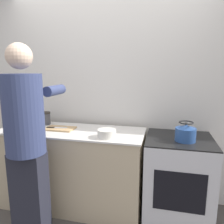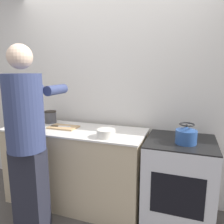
{
  "view_description": "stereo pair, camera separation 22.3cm",
  "coord_description": "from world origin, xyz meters",
  "px_view_note": "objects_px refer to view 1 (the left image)",
  "views": [
    {
      "loc": [
        0.66,
        -1.92,
        1.61
      ],
      "look_at": [
        0.15,
        0.21,
        1.18
      ],
      "focal_mm": 35.0,
      "sensor_mm": 36.0,
      "label": 1
    },
    {
      "loc": [
        0.87,
        -1.86,
        1.61
      ],
      "look_at": [
        0.15,
        0.21,
        1.18
      ],
      "focal_mm": 35.0,
      "sensor_mm": 36.0,
      "label": 2
    }
  ],
  "objects_px": {
    "person": "(26,138)",
    "bowl_prep": "(107,134)",
    "knife": "(56,128)",
    "canister_jar": "(44,118)",
    "oven": "(177,179)",
    "cutting_board": "(60,128)",
    "kettle": "(186,133)"
  },
  "relations": [
    {
      "from": "person",
      "to": "bowl_prep",
      "type": "distance_m",
      "value": 0.76
    },
    {
      "from": "knife",
      "to": "canister_jar",
      "type": "xyz_separation_m",
      "value": [
        -0.26,
        0.19,
        0.06
      ]
    },
    {
      "from": "oven",
      "to": "cutting_board",
      "type": "height_order",
      "value": "cutting_board"
    },
    {
      "from": "person",
      "to": "bowl_prep",
      "type": "relative_size",
      "value": 9.71
    },
    {
      "from": "person",
      "to": "oven",
      "type": "bearing_deg",
      "value": 22.79
    },
    {
      "from": "bowl_prep",
      "to": "canister_jar",
      "type": "xyz_separation_m",
      "value": [
        -0.9,
        0.35,
        0.04
      ]
    },
    {
      "from": "kettle",
      "to": "canister_jar",
      "type": "xyz_separation_m",
      "value": [
        -1.67,
        0.23,
        0.01
      ]
    },
    {
      "from": "canister_jar",
      "to": "bowl_prep",
      "type": "bearing_deg",
      "value": -21.01
    },
    {
      "from": "kettle",
      "to": "bowl_prep",
      "type": "relative_size",
      "value": 1.06
    },
    {
      "from": "knife",
      "to": "oven",
      "type": "bearing_deg",
      "value": -9.87
    },
    {
      "from": "oven",
      "to": "kettle",
      "type": "relative_size",
      "value": 4.6
    },
    {
      "from": "knife",
      "to": "bowl_prep",
      "type": "xyz_separation_m",
      "value": [
        0.64,
        -0.16,
        0.02
      ]
    },
    {
      "from": "person",
      "to": "bowl_prep",
      "type": "xyz_separation_m",
      "value": [
        0.65,
        0.39,
        -0.02
      ]
    },
    {
      "from": "cutting_board",
      "to": "bowl_prep",
      "type": "relative_size",
      "value": 1.77
    },
    {
      "from": "oven",
      "to": "person",
      "type": "relative_size",
      "value": 0.5
    },
    {
      "from": "cutting_board",
      "to": "knife",
      "type": "xyz_separation_m",
      "value": [
        -0.04,
        -0.02,
        0.01
      ]
    },
    {
      "from": "bowl_prep",
      "to": "canister_jar",
      "type": "height_order",
      "value": "canister_jar"
    },
    {
      "from": "kettle",
      "to": "canister_jar",
      "type": "distance_m",
      "value": 1.68
    },
    {
      "from": "oven",
      "to": "person",
      "type": "bearing_deg",
      "value": -157.21
    },
    {
      "from": "oven",
      "to": "kettle",
      "type": "bearing_deg",
      "value": -60.46
    },
    {
      "from": "kettle",
      "to": "canister_jar",
      "type": "bearing_deg",
      "value": 172.08
    },
    {
      "from": "cutting_board",
      "to": "knife",
      "type": "distance_m",
      "value": 0.04
    },
    {
      "from": "cutting_board",
      "to": "kettle",
      "type": "xyz_separation_m",
      "value": [
        1.37,
        -0.06,
        0.06
      ]
    },
    {
      "from": "bowl_prep",
      "to": "kettle",
      "type": "bearing_deg",
      "value": 8.35
    },
    {
      "from": "knife",
      "to": "canister_jar",
      "type": "distance_m",
      "value": 0.32
    },
    {
      "from": "kettle",
      "to": "oven",
      "type": "bearing_deg",
      "value": 119.54
    },
    {
      "from": "bowl_prep",
      "to": "canister_jar",
      "type": "relative_size",
      "value": 1.23
    },
    {
      "from": "person",
      "to": "knife",
      "type": "relative_size",
      "value": 7.66
    },
    {
      "from": "oven",
      "to": "kettle",
      "type": "height_order",
      "value": "kettle"
    },
    {
      "from": "cutting_board",
      "to": "person",
      "type": "bearing_deg",
      "value": -94.94
    },
    {
      "from": "oven",
      "to": "canister_jar",
      "type": "distance_m",
      "value": 1.72
    },
    {
      "from": "cutting_board",
      "to": "kettle",
      "type": "relative_size",
      "value": 1.67
    }
  ]
}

